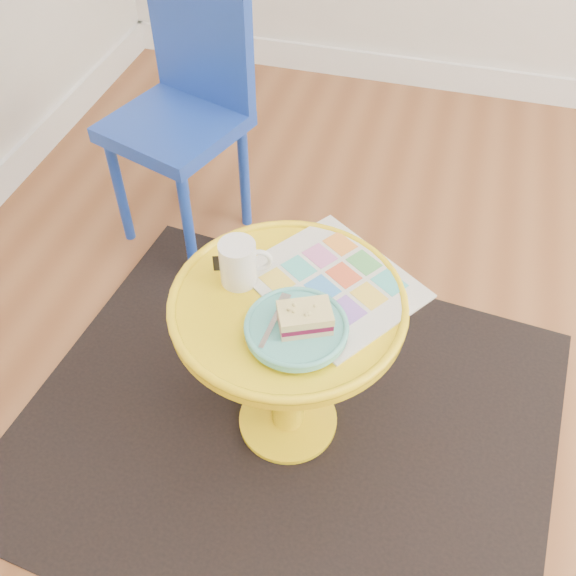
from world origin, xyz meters
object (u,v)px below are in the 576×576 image
(plate, at_px, (296,328))
(mug, at_px, (239,262))
(side_table, at_px, (288,341))
(chair, at_px, (186,102))
(newspaper, at_px, (333,283))

(plate, bearing_deg, mug, 143.74)
(side_table, height_order, chair, chair)
(mug, bearing_deg, chair, 102.86)
(newspaper, bearing_deg, side_table, -101.51)
(chair, bearing_deg, newspaper, -27.88)
(side_table, bearing_deg, chair, 126.30)
(mug, relative_size, plate, 0.54)
(chair, bearing_deg, side_table, -35.14)
(side_table, height_order, newspaper, newspaper)
(newspaper, height_order, plate, plate)
(chair, distance_m, plate, 0.93)
(chair, height_order, mug, chair)
(newspaper, distance_m, mug, 0.20)
(mug, height_order, plate, mug)
(chair, distance_m, mug, 0.76)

